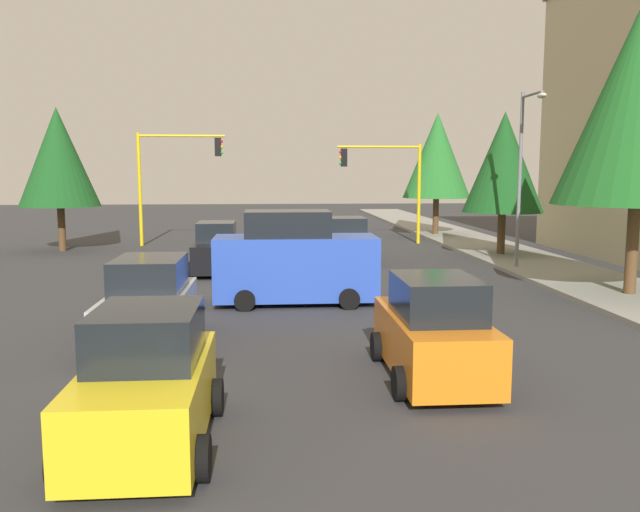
% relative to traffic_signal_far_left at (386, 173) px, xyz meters
% --- Properties ---
extents(ground_plane, '(120.00, 120.00, 0.00)m').
position_rel_traffic_signal_far_left_xyz_m(ground_plane, '(14.00, -5.66, -3.84)').
color(ground_plane, '#353538').
extents(sidewalk_kerb, '(80.00, 4.00, 0.15)m').
position_rel_traffic_signal_far_left_xyz_m(sidewalk_kerb, '(9.00, 4.84, -3.77)').
color(sidewalk_kerb, gray).
rests_on(sidewalk_kerb, ground).
extents(lane_arrow_near, '(2.40, 1.10, 1.10)m').
position_rel_traffic_signal_far_left_xyz_m(lane_arrow_near, '(25.51, -8.66, -3.84)').
color(lane_arrow_near, silver).
rests_on(lane_arrow_near, ground).
extents(traffic_signal_far_left, '(0.36, 4.59, 5.41)m').
position_rel_traffic_signal_far_left_xyz_m(traffic_signal_far_left, '(0.00, 0.00, 0.00)').
color(traffic_signal_far_left, yellow).
rests_on(traffic_signal_far_left, ground).
extents(traffic_signal_far_right, '(0.36, 4.59, 5.96)m').
position_rel_traffic_signal_far_left_xyz_m(traffic_signal_far_right, '(0.00, -11.40, 0.35)').
color(traffic_signal_far_right, yellow).
rests_on(traffic_signal_far_right, ground).
extents(street_lamp_curbside, '(2.15, 0.28, 7.00)m').
position_rel_traffic_signal_far_left_xyz_m(street_lamp_curbside, '(10.39, 3.54, 0.50)').
color(street_lamp_curbside, slate).
rests_on(street_lamp_curbside, ground).
extents(tree_roadside_mid, '(3.65, 3.65, 6.64)m').
position_rel_traffic_signal_far_left_xyz_m(tree_roadside_mid, '(6.00, 4.34, 0.50)').
color(tree_roadside_mid, brown).
rests_on(tree_roadside_mid, ground).
extents(tree_roadside_far, '(4.09, 4.09, 7.47)m').
position_rel_traffic_signal_far_left_xyz_m(tree_roadside_far, '(-4.00, 3.84, 1.05)').
color(tree_roadside_far, brown).
rests_on(tree_roadside_far, ground).
extents(tree_opposite_side, '(3.87, 3.87, 7.06)m').
position_rel_traffic_signal_far_left_xyz_m(tree_opposite_side, '(2.00, -16.66, 0.78)').
color(tree_opposite_side, brown).
rests_on(tree_opposite_side, ground).
extents(delivery_van_blue, '(2.22, 4.80, 2.77)m').
position_rel_traffic_signal_far_left_xyz_m(delivery_van_blue, '(16.00, -5.60, -2.56)').
color(delivery_van_blue, blue).
rests_on(delivery_van_blue, ground).
extents(car_silver, '(4.14, 2.01, 1.98)m').
position_rel_traffic_signal_far_left_xyz_m(car_silver, '(20.43, -9.06, -2.95)').
color(car_silver, '#B2B5BA').
rests_on(car_silver, ground).
extents(car_orange, '(3.84, 1.95, 1.98)m').
position_rel_traffic_signal_far_left_xyz_m(car_orange, '(23.34, -3.25, -2.95)').
color(car_orange, orange).
rests_on(car_orange, ground).
extents(car_black, '(3.83, 1.94, 1.98)m').
position_rel_traffic_signal_far_left_xyz_m(car_black, '(9.72, -8.40, -2.95)').
color(car_black, black).
rests_on(car_black, ground).
extents(car_white, '(3.72, 2.05, 1.98)m').
position_rel_traffic_signal_far_left_xyz_m(car_white, '(7.17, -3.00, -2.95)').
color(car_white, white).
rests_on(car_white, ground).
extents(car_yellow, '(3.64, 1.96, 1.98)m').
position_rel_traffic_signal_far_left_xyz_m(car_yellow, '(26.02, -8.08, -2.95)').
color(car_yellow, yellow).
rests_on(car_yellow, ground).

